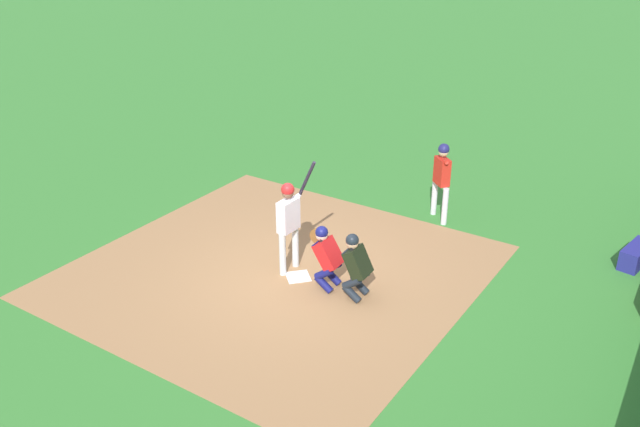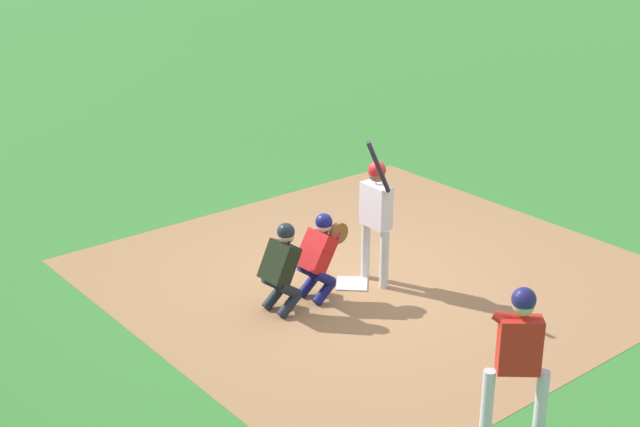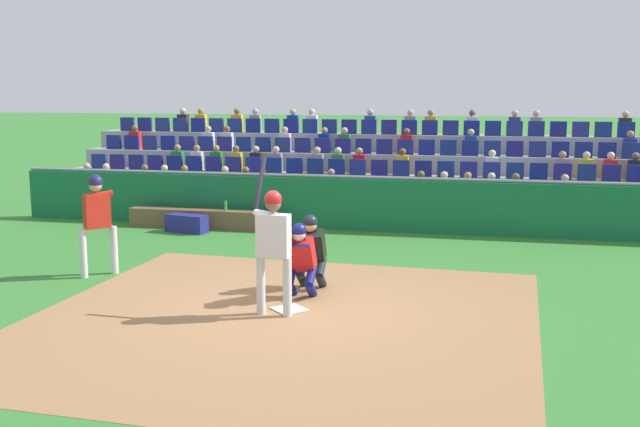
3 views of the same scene
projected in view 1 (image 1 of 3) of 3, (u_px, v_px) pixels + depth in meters
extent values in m
plane|color=#347A2F|center=(298.00, 277.00, 13.21)|extent=(160.00, 160.00, 0.00)
cube|color=#9C7149|center=(277.00, 271.00, 13.44)|extent=(7.48, 7.60, 0.01)
cube|color=white|center=(298.00, 277.00, 13.20)|extent=(0.62, 0.62, 0.02)
cylinder|color=silver|center=(283.00, 254.00, 13.13)|extent=(0.14, 0.14, 0.88)
cylinder|color=silver|center=(295.00, 246.00, 13.43)|extent=(0.14, 0.14, 0.88)
cube|color=silver|center=(288.00, 215.00, 12.96)|extent=(0.49, 0.25, 0.62)
sphere|color=brown|center=(288.00, 193.00, 12.76)|extent=(0.23, 0.23, 0.23)
sphere|color=red|center=(288.00, 190.00, 12.73)|extent=(0.25, 0.25, 0.25)
cylinder|color=silver|center=(291.00, 200.00, 12.86)|extent=(0.51, 0.17, 0.14)
cylinder|color=silver|center=(297.00, 197.00, 13.00)|extent=(0.18, 0.15, 0.13)
cylinder|color=black|center=(307.00, 179.00, 12.76)|extent=(0.11, 0.42, 0.78)
sphere|color=black|center=(300.00, 195.00, 13.02)|extent=(0.06, 0.06, 0.06)
cylinder|color=navy|center=(324.00, 284.00, 12.70)|extent=(0.14, 0.39, 0.34)
cylinder|color=navy|center=(324.00, 274.00, 12.61)|extent=(0.14, 0.38, 0.33)
cylinder|color=navy|center=(332.00, 276.00, 12.95)|extent=(0.14, 0.39, 0.34)
cylinder|color=navy|center=(332.00, 266.00, 12.86)|extent=(0.14, 0.38, 0.33)
cube|color=red|center=(328.00, 254.00, 12.58)|extent=(0.42, 0.50, 0.59)
cube|color=navy|center=(323.00, 252.00, 12.63)|extent=(0.38, 0.29, 0.42)
sphere|color=beige|center=(322.00, 235.00, 12.50)|extent=(0.22, 0.22, 0.22)
cube|color=black|center=(322.00, 235.00, 12.50)|extent=(0.20, 0.14, 0.19)
sphere|color=navy|center=(322.00, 232.00, 12.48)|extent=(0.24, 0.24, 0.24)
cylinder|color=brown|center=(317.00, 236.00, 12.72)|extent=(0.07, 0.30, 0.30)
cylinder|color=red|center=(326.00, 241.00, 12.69)|extent=(0.16, 0.40, 0.22)
cylinder|color=#1B222B|center=(352.00, 294.00, 12.40)|extent=(0.14, 0.39, 0.34)
cylinder|color=#1B222B|center=(352.00, 283.00, 12.30)|extent=(0.14, 0.38, 0.33)
cylinder|color=#1B222B|center=(360.00, 286.00, 12.65)|extent=(0.14, 0.39, 0.34)
cylinder|color=#1B222B|center=(360.00, 275.00, 12.55)|extent=(0.14, 0.38, 0.33)
cube|color=black|center=(358.00, 262.00, 12.26)|extent=(0.43, 0.46, 0.60)
cube|color=#1B222B|center=(352.00, 261.00, 12.32)|extent=(0.38, 0.25, 0.44)
sphere|color=tan|center=(352.00, 243.00, 12.17)|extent=(0.22, 0.22, 0.22)
cube|color=black|center=(352.00, 243.00, 12.17)|extent=(0.20, 0.13, 0.20)
sphere|color=#1B222B|center=(352.00, 240.00, 12.14)|extent=(0.24, 0.24, 0.24)
cube|color=navy|center=(636.00, 255.00, 13.60)|extent=(1.02, 0.55, 0.41)
cylinder|color=silver|center=(434.00, 197.00, 15.63)|extent=(0.18, 0.18, 0.86)
cylinder|color=silver|center=(445.00, 207.00, 15.15)|extent=(0.18, 0.18, 0.86)
cube|color=red|center=(442.00, 171.00, 15.08)|extent=(0.46, 0.47, 0.61)
sphere|color=tan|center=(444.00, 152.00, 14.88)|extent=(0.22, 0.22, 0.22)
sphere|color=navy|center=(444.00, 149.00, 14.86)|extent=(0.25, 0.25, 0.25)
cylinder|color=red|center=(443.00, 160.00, 14.90)|extent=(0.41, 0.37, 0.14)
cylinder|color=red|center=(446.00, 163.00, 14.75)|extent=(0.17, 0.14, 0.13)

